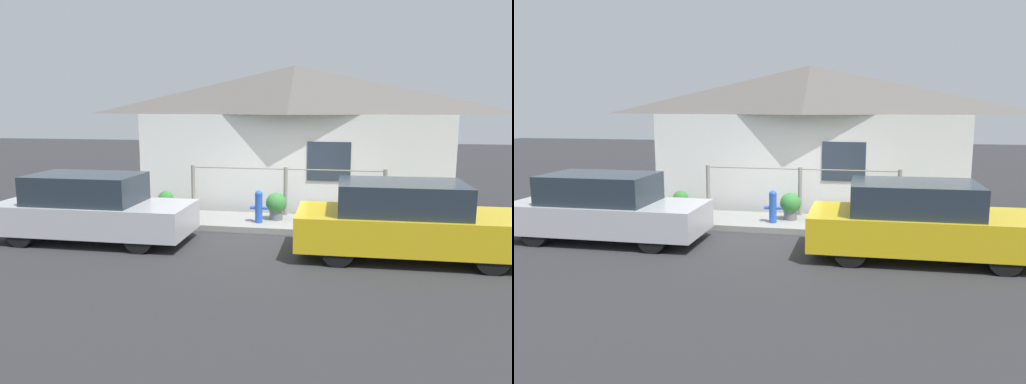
% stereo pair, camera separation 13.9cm
% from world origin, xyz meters
% --- Properties ---
extents(ground_plane, '(60.00, 60.00, 0.00)m').
position_xyz_m(ground_plane, '(0.00, 0.00, 0.00)').
color(ground_plane, '#2D2D30').
extents(sidewalk, '(24.00, 1.63, 0.14)m').
position_xyz_m(sidewalk, '(0.00, 0.82, 0.07)').
color(sidewalk, gray).
rests_on(sidewalk, ground_plane).
extents(house, '(8.62, 2.23, 3.93)m').
position_xyz_m(house, '(0.00, 3.08, 3.09)').
color(house, white).
rests_on(house, ground_plane).
extents(fence, '(4.90, 0.10, 1.21)m').
position_xyz_m(fence, '(0.00, 1.48, 0.80)').
color(fence, gray).
rests_on(fence, sidewalk).
extents(car_left, '(4.13, 1.66, 1.43)m').
position_xyz_m(car_left, '(-3.74, -1.24, 0.70)').
color(car_left, '#B7B7BC').
rests_on(car_left, ground_plane).
extents(car_right, '(4.21, 1.81, 1.44)m').
position_xyz_m(car_right, '(2.63, -1.24, 0.71)').
color(car_right, gold).
rests_on(car_right, ground_plane).
extents(fire_hydrant, '(0.41, 0.18, 0.77)m').
position_xyz_m(fire_hydrant, '(-0.50, 0.52, 0.54)').
color(fire_hydrant, blue).
rests_on(fire_hydrant, sidewalk).
extents(potted_plant_near_hydrant, '(0.50, 0.50, 0.66)m').
position_xyz_m(potted_plant_near_hydrant, '(-0.15, 0.92, 0.50)').
color(potted_plant_near_hydrant, slate).
rests_on(potted_plant_near_hydrant, sidewalk).
extents(potted_plant_by_fence, '(0.40, 0.40, 0.56)m').
position_xyz_m(potted_plant_by_fence, '(-3.05, 1.21, 0.43)').
color(potted_plant_by_fence, '#9E5638').
rests_on(potted_plant_by_fence, sidewalk).
extents(potted_plant_corner, '(0.52, 0.52, 0.63)m').
position_xyz_m(potted_plant_corner, '(2.50, 1.37, 0.49)').
color(potted_plant_corner, brown).
rests_on(potted_plant_corner, sidewalk).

